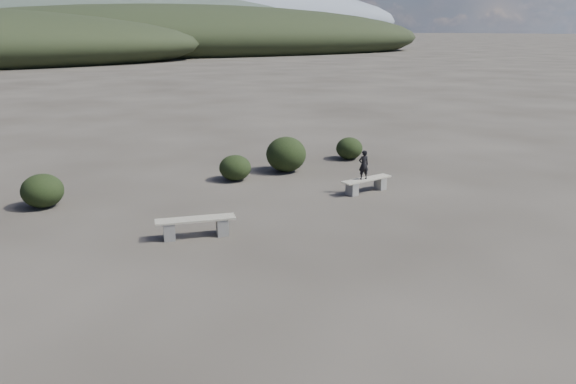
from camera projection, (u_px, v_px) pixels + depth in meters
ground at (348, 289)px, 11.49m from camera, size 1200.00×1200.00×0.00m
bench_left at (196, 226)px, 14.26m from camera, size 2.06×0.90×0.50m
bench_right at (366, 184)px, 18.22m from camera, size 1.87×0.57×0.46m
seated_person at (364, 165)px, 17.95m from camera, size 0.38×0.28×0.95m
shrub_a at (42, 191)px, 16.64m from camera, size 1.23×1.23×1.00m
shrub_c at (235, 168)px, 19.62m from camera, size 1.12×1.12×0.90m
shrub_d at (286, 154)px, 20.80m from camera, size 1.49×1.49×1.30m
shrub_e at (349, 148)px, 22.82m from camera, size 1.08×1.08×0.90m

